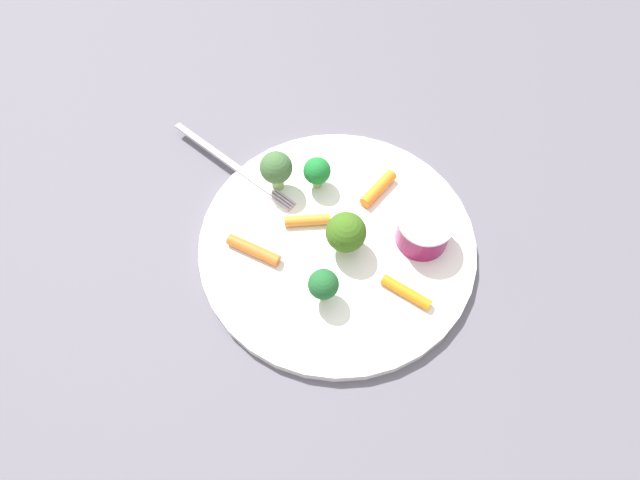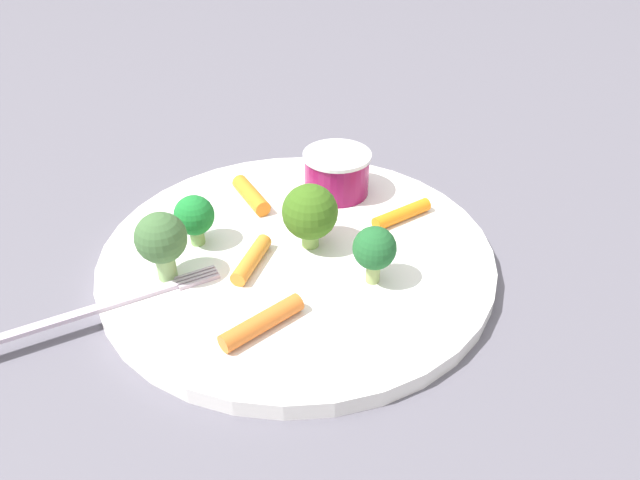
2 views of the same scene
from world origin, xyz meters
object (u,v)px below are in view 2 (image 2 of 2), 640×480
at_px(carrot_stick_2, 252,260).
at_px(fork, 88,312).
at_px(plate, 297,255).
at_px(broccoli_floret_2, 310,213).
at_px(sauce_cup, 337,173).
at_px(carrot_stick_1, 251,195).
at_px(broccoli_floret_3, 161,240).
at_px(broccoli_floret_1, 194,216).
at_px(broccoli_floret_0, 374,249).
at_px(carrot_stick_0, 402,214).
at_px(carrot_stick_3, 266,323).

height_order(carrot_stick_2, fork, carrot_stick_2).
relative_size(plate, carrot_stick_2, 5.95).
relative_size(broccoli_floret_2, fork, 0.34).
relative_size(plate, sauce_cup, 5.10).
distance_m(plate, fork, 0.15).
distance_m(carrot_stick_1, fork, 0.16).
relative_size(broccoli_floret_3, carrot_stick_1, 1.01).
relative_size(plate, carrot_stick_1, 5.71).
height_order(sauce_cup, broccoli_floret_2, broccoli_floret_2).
distance_m(sauce_cup, broccoli_floret_1, 0.12).
distance_m(broccoli_floret_0, broccoli_floret_1, 0.13).
bearing_deg(broccoli_floret_0, broccoli_floret_2, 148.60).
bearing_deg(broccoli_floret_3, broccoli_floret_1, 83.80).
relative_size(sauce_cup, broccoli_floret_1, 1.43).
distance_m(broccoli_floret_3, carrot_stick_0, 0.18).
bearing_deg(carrot_stick_2, carrot_stick_3, -64.55).
distance_m(broccoli_floret_1, carrot_stick_0, 0.15).
xyz_separation_m(plate, carrot_stick_2, (-0.03, -0.03, 0.01)).
xyz_separation_m(broccoli_floret_1, broccoli_floret_2, (0.08, 0.01, 0.00)).
relative_size(sauce_cup, carrot_stick_3, 0.97).
xyz_separation_m(broccoli_floret_2, fork, (-0.12, -0.10, -0.03)).
distance_m(broccoli_floret_0, carrot_stick_3, 0.08).
xyz_separation_m(sauce_cup, broccoli_floret_1, (-0.08, -0.09, 0.01)).
distance_m(sauce_cup, broccoli_floret_3, 0.16).
bearing_deg(broccoli_floret_1, carrot_stick_1, 71.73).
distance_m(sauce_cup, carrot_stick_3, 0.17).
bearing_deg(broccoli_floret_0, fork, -157.38).
bearing_deg(carrot_stick_3, broccoli_floret_2, 86.16).
relative_size(broccoli_floret_0, carrot_stick_0, 0.81).
relative_size(broccoli_floret_0, fork, 0.29).
distance_m(sauce_cup, carrot_stick_2, 0.12).
bearing_deg(carrot_stick_0, broccoli_floret_0, -97.99).
xyz_separation_m(plate, broccoli_floret_3, (-0.08, -0.05, 0.04)).
distance_m(broccoli_floret_1, carrot_stick_3, 0.11).
xyz_separation_m(sauce_cup, carrot_stick_0, (0.06, -0.03, -0.01)).
xyz_separation_m(broccoli_floret_2, carrot_stick_0, (0.06, 0.05, -0.02)).
relative_size(broccoli_floret_3, fork, 0.35).
bearing_deg(broccoli_floret_2, carrot_stick_3, -93.84).
bearing_deg(plate, broccoli_floret_1, -173.02).
xyz_separation_m(plate, fork, (-0.11, -0.09, 0.01)).
distance_m(plate, carrot_stick_2, 0.04).
height_order(plate, sauce_cup, sauce_cup).
xyz_separation_m(carrot_stick_2, fork, (-0.08, -0.07, -0.00)).
xyz_separation_m(sauce_cup, carrot_stick_1, (-0.06, -0.03, -0.01)).
height_order(broccoli_floret_1, fork, broccoli_floret_1).
relative_size(broccoli_floret_0, carrot_stick_3, 0.73).
bearing_deg(sauce_cup, carrot_stick_0, -27.84).
bearing_deg(broccoli_floret_2, carrot_stick_0, 37.97).
bearing_deg(carrot_stick_1, broccoli_floret_1, -108.27).
bearing_deg(broccoli_floret_1, plate, 6.98).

